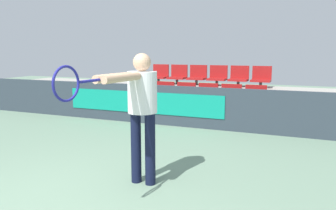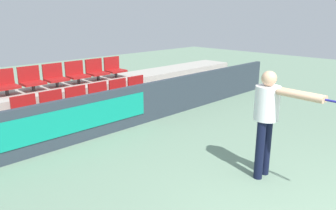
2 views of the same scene
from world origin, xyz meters
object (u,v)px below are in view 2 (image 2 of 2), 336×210
at_px(stadium_chair_3, 101,96).
at_px(stadium_chair_11, 114,68).
at_px(stadium_chair_0, 26,111).
at_px(stadium_chair_1, 54,105).
at_px(stadium_chair_9, 77,73).
at_px(stadium_chair_6, 5,84).
at_px(stadium_chair_2, 79,100).
at_px(stadium_chair_10, 96,71).
at_px(stadium_chair_4, 121,92).
at_px(stadium_chair_7, 31,80).
at_px(stadium_chair_8, 55,76).
at_px(stadium_chair_5, 139,88).
at_px(tennis_player, 271,113).

xyz_separation_m(stadium_chair_3, stadium_chair_11, (1.11, 0.98, 0.38)).
relative_size(stadium_chair_0, stadium_chair_1, 1.00).
bearing_deg(stadium_chair_11, stadium_chair_1, -156.08).
relative_size(stadium_chair_0, stadium_chair_9, 1.00).
bearing_deg(stadium_chair_0, stadium_chair_6, 90.00).
xyz_separation_m(stadium_chair_6, stadium_chair_11, (2.77, 0.00, 0.00)).
distance_m(stadium_chair_2, stadium_chair_6, 1.53).
bearing_deg(stadium_chair_6, stadium_chair_1, -60.59).
height_order(stadium_chair_2, stadium_chair_10, stadium_chair_10).
height_order(stadium_chair_4, stadium_chair_6, stadium_chair_6).
bearing_deg(stadium_chair_4, stadium_chair_11, 60.59).
height_order(stadium_chair_2, stadium_chair_11, stadium_chair_11).
height_order(stadium_chair_0, stadium_chair_1, same).
height_order(stadium_chair_7, stadium_chair_10, same).
relative_size(stadium_chair_1, stadium_chair_8, 1.00).
xyz_separation_m(stadium_chair_0, stadium_chair_4, (2.22, 0.00, 0.00)).
distance_m(stadium_chair_0, stadium_chair_11, 2.96).
distance_m(stadium_chair_1, stadium_chair_2, 0.55).
relative_size(stadium_chair_3, stadium_chair_5, 1.00).
distance_m(stadium_chair_1, stadium_chair_11, 2.45).
xyz_separation_m(stadium_chair_2, tennis_player, (0.82, -3.96, 0.41)).
bearing_deg(stadium_chair_3, stadium_chair_10, 60.59).
height_order(stadium_chair_0, stadium_chair_11, stadium_chair_11).
bearing_deg(stadium_chair_8, stadium_chair_7, 180.00).
bearing_deg(stadium_chair_1, stadium_chair_3, 0.00).
relative_size(stadium_chair_1, stadium_chair_6, 1.00).
xyz_separation_m(stadium_chair_1, tennis_player, (1.38, -3.96, 0.41)).
distance_m(stadium_chair_1, stadium_chair_7, 1.06).
bearing_deg(stadium_chair_11, stadium_chair_10, 180.00).
relative_size(stadium_chair_5, stadium_chair_9, 1.00).
bearing_deg(tennis_player, stadium_chair_9, 97.56).
bearing_deg(stadium_chair_4, stadium_chair_9, 119.41).
distance_m(stadium_chair_2, stadium_chair_10, 1.53).
bearing_deg(stadium_chair_4, stadium_chair_7, 149.40).
distance_m(stadium_chair_1, stadium_chair_4, 1.66).
distance_m(stadium_chair_7, stadium_chair_8, 0.55).
relative_size(stadium_chair_1, stadium_chair_3, 1.00).
height_order(stadium_chair_1, tennis_player, tennis_player).
distance_m(stadium_chair_1, stadium_chair_8, 1.19).
bearing_deg(stadium_chair_11, stadium_chair_0, -160.46).
height_order(stadium_chair_5, stadium_chair_9, stadium_chair_9).
bearing_deg(stadium_chair_5, stadium_chair_0, 180.00).
bearing_deg(stadium_chair_2, stadium_chair_7, 119.41).
height_order(stadium_chair_0, stadium_chair_8, stadium_chair_8).
bearing_deg(stadium_chair_9, stadium_chair_2, -119.41).
distance_m(stadium_chair_3, stadium_chair_9, 1.06).
bearing_deg(stadium_chair_9, stadium_chair_7, 180.00).
bearing_deg(stadium_chair_5, tennis_player, -101.98).
xyz_separation_m(stadium_chair_0, stadium_chair_10, (2.22, 0.98, 0.38)).
distance_m(stadium_chair_5, stadium_chair_6, 2.96).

